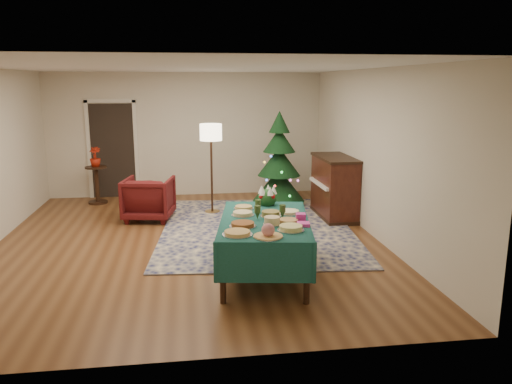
{
  "coord_description": "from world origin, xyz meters",
  "views": [
    {
      "loc": [
        0.0,
        -7.64,
        2.46
      ],
      "look_at": [
        0.95,
        -0.82,
        0.96
      ],
      "focal_mm": 35.0,
      "sensor_mm": 36.0,
      "label": 1
    }
  ],
  "objects": [
    {
      "name": "napkin_stack",
      "position": [
        1.39,
        -1.91,
        0.78
      ],
      "size": [
        0.17,
        0.17,
        0.04
      ],
      "primitive_type": "cube",
      "rotation": [
        0.0,
        0.0,
        -0.15
      ],
      "color": "#EF42B8",
      "rests_on": "buffet_table"
    },
    {
      "name": "side_table",
      "position": [
        -1.88,
        2.9,
        0.38
      ],
      "size": [
        0.44,
        0.44,
        0.78
      ],
      "color": "black",
      "rests_on": "ground"
    },
    {
      "name": "gift_box",
      "position": [
        1.4,
        -1.7,
        0.81
      ],
      "size": [
        0.14,
        0.14,
        0.1
      ],
      "primitive_type": "cube",
      "rotation": [
        0.0,
        0.0,
        -0.15
      ],
      "color": "#CF39A0",
      "rests_on": "buffet_table"
    },
    {
      "name": "platter_6",
      "position": [
        0.71,
        -1.32,
        0.78
      ],
      "size": [
        0.3,
        0.3,
        0.05
      ],
      "color": "silver",
      "rests_on": "buffet_table"
    },
    {
      "name": "goblet_0",
      "position": [
        0.93,
        -1.2,
        0.85
      ],
      "size": [
        0.08,
        0.08,
        0.18
      ],
      "color": "#2D471E",
      "rests_on": "buffet_table"
    },
    {
      "name": "goblet_1",
      "position": [
        1.2,
        -1.53,
        0.85
      ],
      "size": [
        0.08,
        0.08,
        0.18
      ],
      "color": "#2D471E",
      "rests_on": "buffet_table"
    },
    {
      "name": "platter_1",
      "position": [
        0.88,
        -2.31,
        0.82
      ],
      "size": [
        0.34,
        0.34,
        0.16
      ],
      "color": "silver",
      "rests_on": "buffet_table"
    },
    {
      "name": "room_shell",
      "position": [
        0.0,
        0.0,
        1.35
      ],
      "size": [
        7.0,
        7.0,
        7.0
      ],
      "color": "#593319",
      "rests_on": "ground"
    },
    {
      "name": "platter_2",
      "position": [
        1.19,
        -2.08,
        0.79
      ],
      "size": [
        0.32,
        0.32,
        0.06
      ],
      "color": "silver",
      "rests_on": "buffet_table"
    },
    {
      "name": "centerpiece",
      "position": [
        1.12,
        -0.79,
        0.89
      ],
      "size": [
        0.27,
        0.27,
        0.31
      ],
      "color": "#1E4C1E",
      "rests_on": "buffet_table"
    },
    {
      "name": "platter_5",
      "position": [
        1.24,
        -1.74,
        0.78
      ],
      "size": [
        0.28,
        0.28,
        0.04
      ],
      "color": "silver",
      "rests_on": "buffet_table"
    },
    {
      "name": "platter_0",
      "position": [
        0.55,
        -2.17,
        0.78
      ],
      "size": [
        0.35,
        0.35,
        0.05
      ],
      "color": "silver",
      "rests_on": "buffet_table"
    },
    {
      "name": "christmas_tree",
      "position": [
        1.85,
        2.21,
        0.87
      ],
      "size": [
        1.11,
        1.11,
        1.93
      ],
      "color": "black",
      "rests_on": "ground"
    },
    {
      "name": "platter_7",
      "position": [
        1.06,
        -1.42,
        0.79
      ],
      "size": [
        0.27,
        0.27,
        0.07
      ],
      "color": "silver",
      "rests_on": "buffet_table"
    },
    {
      "name": "rug",
      "position": [
        1.16,
        0.59,
        0.01
      ],
      "size": [
        3.55,
        4.46,
        0.02
      ],
      "primitive_type": "cube",
      "rotation": [
        0.0,
        0.0,
        -0.09
      ],
      "color": "#141A4B",
      "rests_on": "ground"
    },
    {
      "name": "armchair",
      "position": [
        -0.72,
        1.46,
        0.43
      ],
      "size": [
        0.97,
        0.92,
        0.87
      ],
      "primitive_type": "imported",
      "rotation": [
        0.0,
        0.0,
        2.97
      ],
      "color": "#4D1011",
      "rests_on": "ground"
    },
    {
      "name": "goblet_2",
      "position": [
        0.87,
        -1.53,
        0.85
      ],
      "size": [
        0.08,
        0.08,
        0.18
      ],
      "color": "#2D471E",
      "rests_on": "buffet_table"
    },
    {
      "name": "piano",
      "position": [
        2.7,
        1.15,
        0.56
      ],
      "size": [
        0.64,
        1.34,
        1.15
      ],
      "color": "black",
      "rests_on": "ground"
    },
    {
      "name": "platter_9",
      "position": [
        0.76,
        -0.97,
        0.78
      ],
      "size": [
        0.28,
        0.28,
        0.04
      ],
      "color": "silver",
      "rests_on": "buffet_table"
    },
    {
      "name": "doorway",
      "position": [
        -1.6,
        3.48,
        1.1
      ],
      "size": [
        1.08,
        0.04,
        2.16
      ],
      "color": "black",
      "rests_on": "ground"
    },
    {
      "name": "platter_4",
      "position": [
        1.01,
        -1.82,
        0.81
      ],
      "size": [
        0.23,
        0.23,
        0.1
      ],
      "color": "silver",
      "rests_on": "buffet_table"
    },
    {
      "name": "buffet_table",
      "position": [
        0.97,
        -1.54,
        0.61
      ],
      "size": [
        1.42,
        2.1,
        0.76
      ],
      "color": "black",
      "rests_on": "ground"
    },
    {
      "name": "platter_3",
      "position": [
        0.65,
        -1.84,
        0.78
      ],
      "size": [
        0.33,
        0.33,
        0.05
      ],
      "color": "silver",
      "rests_on": "buffet_table"
    },
    {
      "name": "platter_8",
      "position": [
        1.33,
        -1.31,
        0.78
      ],
      "size": [
        0.3,
        0.3,
        0.04
      ],
      "color": "silver",
      "rests_on": "buffet_table"
    },
    {
      "name": "potted_plant",
      "position": [
        -1.88,
        2.9,
        0.89
      ],
      "size": [
        0.23,
        0.4,
        0.23
      ],
      "primitive_type": "imported",
      "color": "#A21C0B",
      "rests_on": "side_table"
    },
    {
      "name": "floor_lamp",
      "position": [
        0.46,
        1.81,
        1.46
      ],
      "size": [
        0.42,
        0.42,
        1.72
      ],
      "color": "#A57F3F",
      "rests_on": "ground"
    }
  ]
}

